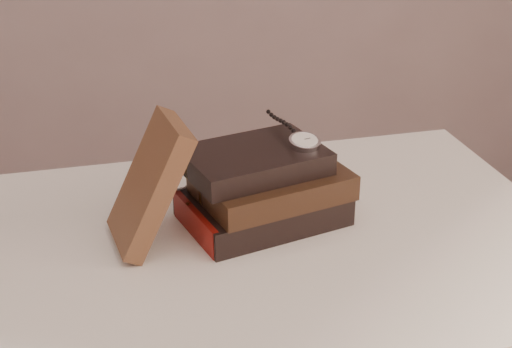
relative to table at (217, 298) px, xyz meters
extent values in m
cube|color=white|center=(0.00, 0.00, 0.07)|extent=(1.00, 0.60, 0.04)
cube|color=white|center=(0.00, 0.00, 0.01)|extent=(0.88, 0.49, 0.08)
cylinder|color=white|center=(0.45, 0.25, -0.30)|extent=(0.05, 0.05, 0.71)
cube|color=black|center=(0.08, 0.05, 0.11)|extent=(0.25, 0.20, 0.04)
cube|color=beige|center=(0.08, 0.05, 0.11)|extent=(0.24, 0.18, 0.03)
cube|color=gold|center=(-0.03, 0.05, 0.11)|extent=(0.01, 0.01, 0.04)
cube|color=maroon|center=(-0.02, 0.02, 0.11)|extent=(0.04, 0.14, 0.04)
cube|color=black|center=(0.09, 0.04, 0.15)|extent=(0.23, 0.18, 0.04)
cube|color=beige|center=(0.10, 0.04, 0.15)|extent=(0.22, 0.17, 0.03)
cube|color=gold|center=(-0.01, 0.04, 0.15)|extent=(0.01, 0.01, 0.04)
cube|color=black|center=(0.07, 0.05, 0.19)|extent=(0.22, 0.17, 0.03)
cube|color=beige|center=(0.07, 0.06, 0.19)|extent=(0.21, 0.16, 0.02)
cube|color=gold|center=(-0.03, 0.05, 0.19)|extent=(0.01, 0.01, 0.03)
cube|color=#422719|center=(-0.08, 0.03, 0.18)|extent=(0.12, 0.13, 0.18)
cylinder|color=silver|center=(0.14, 0.05, 0.21)|extent=(0.05, 0.06, 0.02)
cylinder|color=white|center=(0.14, 0.05, 0.21)|extent=(0.04, 0.04, 0.01)
torus|color=silver|center=(0.14, 0.05, 0.21)|extent=(0.05, 0.05, 0.01)
cylinder|color=silver|center=(0.14, 0.07, 0.21)|extent=(0.01, 0.01, 0.01)
cube|color=black|center=(0.14, 0.05, 0.21)|extent=(0.00, 0.01, 0.00)
cube|color=black|center=(0.15, 0.05, 0.21)|extent=(0.01, 0.00, 0.00)
sphere|color=black|center=(0.14, 0.08, 0.21)|extent=(0.01, 0.01, 0.01)
sphere|color=black|center=(0.13, 0.09, 0.21)|extent=(0.01, 0.01, 0.01)
sphere|color=black|center=(0.13, 0.10, 0.21)|extent=(0.01, 0.01, 0.01)
sphere|color=black|center=(0.13, 0.11, 0.21)|extent=(0.01, 0.01, 0.01)
sphere|color=black|center=(0.13, 0.12, 0.21)|extent=(0.01, 0.01, 0.01)
sphere|color=black|center=(0.13, 0.13, 0.21)|extent=(0.01, 0.01, 0.01)
sphere|color=black|center=(0.12, 0.15, 0.21)|extent=(0.01, 0.01, 0.01)
sphere|color=black|center=(0.12, 0.16, 0.21)|extent=(0.01, 0.01, 0.01)
sphere|color=black|center=(0.12, 0.17, 0.21)|extent=(0.01, 0.01, 0.01)
torus|color=silver|center=(-0.03, 0.09, 0.16)|extent=(0.05, 0.02, 0.04)
torus|color=silver|center=(0.01, 0.10, 0.16)|extent=(0.05, 0.02, 0.04)
cylinder|color=silver|center=(-0.01, 0.10, 0.16)|extent=(0.01, 0.01, 0.00)
cylinder|color=silver|center=(-0.06, 0.14, 0.15)|extent=(0.03, 0.10, 0.02)
cylinder|color=silver|center=(0.02, 0.16, 0.15)|extent=(0.03, 0.10, 0.02)
camera|label=1|loc=(-0.16, -0.88, 0.63)|focal=52.58mm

